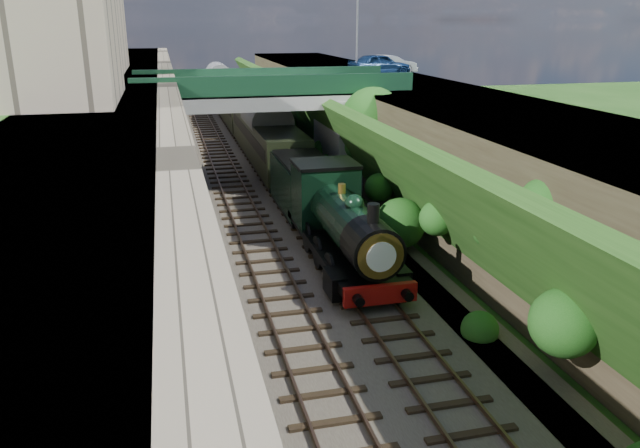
{
  "coord_description": "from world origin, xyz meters",
  "views": [
    {
      "loc": [
        -5.7,
        -13.86,
        10.17
      ],
      "look_at": [
        0.0,
        9.22,
        2.37
      ],
      "focal_mm": 35.0,
      "sensor_mm": 36.0,
      "label": 1
    }
  ],
  "objects_px": {
    "car_silver": "(389,65)",
    "tender": "(305,189)",
    "tree": "(374,121)",
    "lamppost": "(358,29)",
    "locomotive": "(342,226)",
    "car_blue": "(379,65)",
    "road_bridge": "(277,124)"
  },
  "relations": [
    {
      "from": "car_silver",
      "to": "tender",
      "type": "bearing_deg",
      "value": 132.58
    },
    {
      "from": "tender",
      "to": "car_silver",
      "type": "bearing_deg",
      "value": 55.8
    },
    {
      "from": "tree",
      "to": "tender",
      "type": "xyz_separation_m",
      "value": [
        -4.71,
        -2.81,
        -3.03
      ]
    },
    {
      "from": "lamppost",
      "to": "locomotive",
      "type": "height_order",
      "value": "lamppost"
    },
    {
      "from": "lamppost",
      "to": "tender",
      "type": "bearing_deg",
      "value": -117.62
    },
    {
      "from": "car_blue",
      "to": "tender",
      "type": "xyz_separation_m",
      "value": [
        -8.59,
        -13.22,
        -5.43
      ]
    },
    {
      "from": "car_silver",
      "to": "locomotive",
      "type": "bearing_deg",
      "value": 142.64
    },
    {
      "from": "road_bridge",
      "to": "tree",
      "type": "bearing_deg",
      "value": -36.76
    },
    {
      "from": "car_silver",
      "to": "tree",
      "type": "bearing_deg",
      "value": 143.29
    },
    {
      "from": "car_blue",
      "to": "tender",
      "type": "distance_m",
      "value": 16.68
    },
    {
      "from": "locomotive",
      "to": "tender",
      "type": "distance_m",
      "value": 7.37
    },
    {
      "from": "road_bridge",
      "to": "tree",
      "type": "relative_size",
      "value": 2.42
    },
    {
      "from": "car_blue",
      "to": "locomotive",
      "type": "distance_m",
      "value": 22.89
    },
    {
      "from": "tree",
      "to": "car_silver",
      "type": "bearing_deg",
      "value": 66.5
    },
    {
      "from": "car_blue",
      "to": "locomotive",
      "type": "relative_size",
      "value": 0.46
    },
    {
      "from": "car_silver",
      "to": "tender",
      "type": "height_order",
      "value": "car_silver"
    },
    {
      "from": "tree",
      "to": "car_blue",
      "type": "xyz_separation_m",
      "value": [
        3.87,
        10.42,
        2.41
      ]
    },
    {
      "from": "car_blue",
      "to": "tender",
      "type": "relative_size",
      "value": 0.78
    },
    {
      "from": "road_bridge",
      "to": "tender",
      "type": "relative_size",
      "value": 2.67
    },
    {
      "from": "car_blue",
      "to": "car_silver",
      "type": "bearing_deg",
      "value": -59.87
    },
    {
      "from": "car_silver",
      "to": "locomotive",
      "type": "height_order",
      "value": "car_silver"
    },
    {
      "from": "tree",
      "to": "locomotive",
      "type": "height_order",
      "value": "tree"
    },
    {
      "from": "road_bridge",
      "to": "lamppost",
      "type": "height_order",
      "value": "lamppost"
    },
    {
      "from": "car_silver",
      "to": "road_bridge",
      "type": "bearing_deg",
      "value": 114.67
    },
    {
      "from": "car_silver",
      "to": "locomotive",
      "type": "distance_m",
      "value": 24.23
    },
    {
      "from": "road_bridge",
      "to": "tender",
      "type": "height_order",
      "value": "road_bridge"
    },
    {
      "from": "road_bridge",
      "to": "car_silver",
      "type": "relative_size",
      "value": 3.69
    },
    {
      "from": "car_blue",
      "to": "car_silver",
      "type": "height_order",
      "value": "car_blue"
    },
    {
      "from": "lamppost",
      "to": "car_silver",
      "type": "relative_size",
      "value": 1.38
    },
    {
      "from": "lamppost",
      "to": "tender",
      "type": "relative_size",
      "value": 1.0
    },
    {
      "from": "tree",
      "to": "tender",
      "type": "bearing_deg",
      "value": -149.21
    },
    {
      "from": "car_silver",
      "to": "car_blue",
      "type": "bearing_deg",
      "value": 119.94
    }
  ]
}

